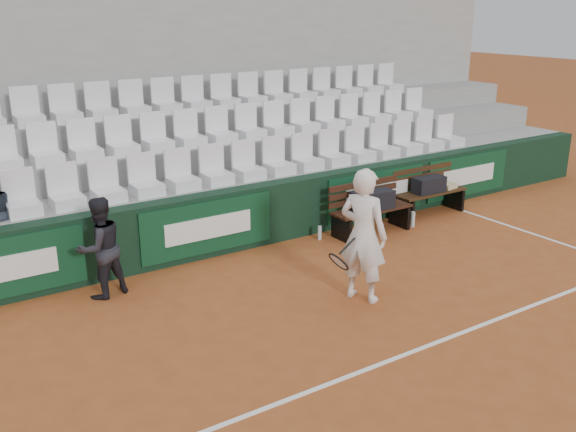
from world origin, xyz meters
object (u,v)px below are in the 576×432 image
object	(u,v)px
bench_left	(371,221)
water_bottle_near	(320,233)
bench_right	(430,203)
water_bottle_far	(413,219)
ball_kid	(100,248)
sports_bag_ground	(401,212)
tennis_player	(363,235)
sports_bag_left	(372,200)
sports_bag_right	(429,185)

from	to	relation	value
bench_left	water_bottle_near	world-z (taller)	bench_left
bench_right	water_bottle_far	world-z (taller)	bench_right
ball_kid	sports_bag_ground	bearing A→B (deg)	168.15
tennis_player	water_bottle_far	bearing A→B (deg)	33.85
bench_left	sports_bag_left	distance (m)	0.39
bench_left	ball_kid	bearing A→B (deg)	179.32
water_bottle_near	ball_kid	distance (m)	3.80
water_bottle_far	water_bottle_near	bearing A→B (deg)	167.93
tennis_player	sports_bag_ground	bearing A→B (deg)	38.78
bench_right	water_bottle_near	size ratio (longest dim) A/B	6.26
sports_bag_right	tennis_player	size ratio (longest dim) A/B	0.35
water_bottle_near	tennis_player	world-z (taller)	tennis_player
bench_right	sports_bag_right	bearing A→B (deg)	-159.88
water_bottle_far	sports_bag_right	bearing A→B (deg)	25.96
sports_bag_right	tennis_player	distance (m)	3.98
water_bottle_far	tennis_player	xyz separation A→B (m)	(-2.66, -1.78, 0.76)
water_bottle_near	bench_left	bearing A→B (deg)	-13.64
sports_bag_right	water_bottle_far	xyz separation A→B (m)	(-0.70, -0.34, -0.46)
sports_bag_left	sports_bag_ground	size ratio (longest dim) A/B	1.78
sports_bag_ground	bench_left	bearing A→B (deg)	-161.72
bench_left	sports_bag_right	bearing A→B (deg)	7.02
sports_bag_ground	water_bottle_far	xyz separation A→B (m)	(-0.16, -0.48, 0.01)
sports_bag_right	ball_kid	size ratio (longest dim) A/B	0.45
bench_right	sports_bag_left	bearing A→B (deg)	-171.32
sports_bag_ground	water_bottle_far	bearing A→B (deg)	-108.48
sports_bag_left	sports_bag_ground	bearing A→B (deg)	19.40
bench_right	sports_bag_left	distance (m)	1.71
bench_left	sports_bag_ground	xyz separation A→B (m)	(1.00, 0.33, -0.10)
sports_bag_ground	water_bottle_near	xyz separation A→B (m)	(-1.94, -0.10, -0.01)
bench_right	ball_kid	size ratio (longest dim) A/B	1.08
bench_right	water_bottle_far	bearing A→B (deg)	-154.64
bench_left	water_bottle_far	world-z (taller)	bench_left
ball_kid	sports_bag_left	bearing A→B (deg)	164.31
water_bottle_far	ball_kid	distance (m)	5.56
bench_left	ball_kid	size ratio (longest dim) A/B	1.08
ball_kid	sports_bag_right	bearing A→B (deg)	166.62
bench_left	ball_kid	distance (m)	4.71
bench_left	water_bottle_far	xyz separation A→B (m)	(0.84, -0.15, -0.09)
sports_bag_right	ball_kid	world-z (taller)	ball_kid
sports_bag_left	water_bottle_near	world-z (taller)	sports_bag_left
water_bottle_near	tennis_player	size ratio (longest dim) A/B	0.13
bench_right	tennis_player	bearing A→B (deg)	-147.96
water_bottle_near	tennis_player	bearing A→B (deg)	-112.18
bench_right	bench_left	bearing A→B (deg)	-172.27
ball_kid	tennis_player	bearing A→B (deg)	130.65
sports_bag_ground	tennis_player	xyz separation A→B (m)	(-2.82, -2.26, 0.78)
water_bottle_near	sports_bag_left	bearing A→B (deg)	-15.93
tennis_player	sports_bag_right	bearing A→B (deg)	32.31
bench_left	sports_bag_ground	size ratio (longest dim) A/B	3.60
bench_right	water_bottle_near	world-z (taller)	bench_right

